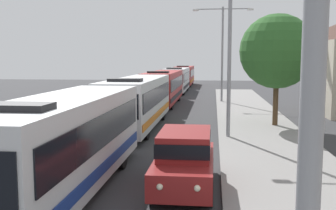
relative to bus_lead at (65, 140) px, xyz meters
The scene contains 9 objects.
bus_lead is the anchor object (origin of this frame).
bus_second_in_line 12.23m from the bus_lead, 90.00° to the left, with size 2.58×11.83×3.21m.
bus_middle 24.91m from the bus_lead, 90.00° to the left, with size 2.58×12.04×3.21m.
bus_fourth_in_line 38.52m from the bus_lead, 90.00° to the left, with size 2.58×11.44×3.21m.
bus_rear 51.65m from the bus_lead, 90.00° to the left, with size 2.58×11.49×3.21m.
white_suv 3.85m from the bus_lead, 12.74° to the left, with size 1.86×4.69×1.90m.
streetlamp_mid 11.21m from the bus_lead, 59.77° to the left, with size 5.05×0.28×7.88m.
streetlamp_far 27.91m from the bus_lead, 78.74° to the left, with size 5.68×0.28×8.97m.
roadside_tree 16.01m from the bus_lead, 57.65° to the left, with size 4.55×4.55×6.81m.
Camera 1 is at (3.30, 0.43, 4.23)m, focal length 43.00 mm.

